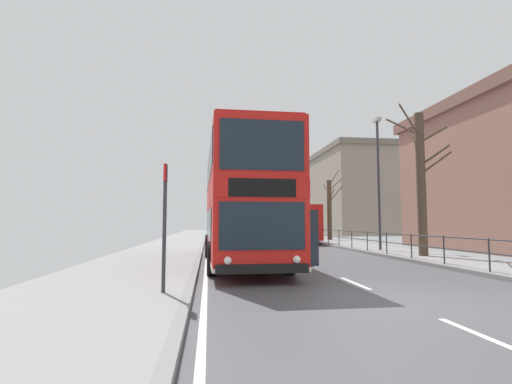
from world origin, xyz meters
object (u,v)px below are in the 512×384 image
(background_bus_far_lane, at_px, (288,223))
(bare_tree_far_01, at_px, (300,201))
(bus_stop_sign_near, at_px, (165,213))
(background_building_01, at_px, (361,192))
(double_decker_bus_main, at_px, (242,203))
(bare_tree_far_02, at_px, (421,179))
(street_lamp_far_side, at_px, (378,172))
(bare_tree_far_00, at_px, (330,208))

(background_bus_far_lane, distance_m, bare_tree_far_01, 6.50)
(background_bus_far_lane, xyz_separation_m, bus_stop_sign_near, (-7.66, -23.45, 0.20))
(bare_tree_far_01, distance_m, background_building_01, 18.67)
(bus_stop_sign_near, relative_size, background_building_01, 0.16)
(double_decker_bus_main, height_order, background_bus_far_lane, double_decker_bus_main)
(double_decker_bus_main, relative_size, bus_stop_sign_near, 3.82)
(background_bus_far_lane, height_order, bare_tree_far_02, bare_tree_far_02)
(bare_tree_far_02, bearing_deg, street_lamp_far_side, 95.06)
(bus_stop_sign_near, xyz_separation_m, background_building_01, (22.33, 42.97, 4.13))
(bare_tree_far_00, height_order, bare_tree_far_01, bare_tree_far_01)
(bare_tree_far_01, height_order, background_building_01, background_building_01)
(double_decker_bus_main, bearing_deg, bare_tree_far_00, 62.06)
(bare_tree_far_02, xyz_separation_m, background_building_01, (11.85, 35.26, 2.38))
(double_decker_bus_main, height_order, bare_tree_far_00, bare_tree_far_00)
(bare_tree_far_00, height_order, background_building_01, background_building_01)
(double_decker_bus_main, distance_m, background_bus_far_lane, 17.97)
(bus_stop_sign_near, distance_m, bare_tree_far_00, 26.25)
(street_lamp_far_side, height_order, bare_tree_far_02, street_lamp_far_side)
(bus_stop_sign_near, bearing_deg, bare_tree_far_00, 64.32)
(bare_tree_far_02, height_order, background_building_01, background_building_01)
(double_decker_bus_main, height_order, bus_stop_sign_near, double_decker_bus_main)
(bare_tree_far_00, relative_size, bare_tree_far_02, 0.93)
(double_decker_bus_main, xyz_separation_m, bare_tree_far_01, (7.84, 22.74, 1.45))
(street_lamp_far_side, xyz_separation_m, bare_tree_far_01, (-0.12, 17.73, -0.55))
(background_building_01, bearing_deg, street_lamp_far_side, -111.05)
(bare_tree_far_00, relative_size, background_building_01, 0.36)
(bare_tree_far_01, xyz_separation_m, background_building_01, (12.29, 13.89, 2.11))
(street_lamp_far_side, bearing_deg, bus_stop_sign_near, -131.82)
(background_bus_far_lane, xyz_separation_m, background_building_01, (14.67, 19.52, 4.33))
(double_decker_bus_main, bearing_deg, street_lamp_far_side, 32.18)
(bus_stop_sign_near, relative_size, street_lamp_far_side, 0.38)
(background_bus_far_lane, bearing_deg, background_building_01, 53.08)
(bus_stop_sign_near, distance_m, street_lamp_far_side, 15.45)
(bare_tree_far_00, xyz_separation_m, bare_tree_far_01, (-1.33, 5.44, 0.98))
(bare_tree_far_00, bearing_deg, background_building_01, 60.43)
(street_lamp_far_side, height_order, background_building_01, background_building_01)
(double_decker_bus_main, height_order, bare_tree_far_02, bare_tree_far_02)
(double_decker_bus_main, height_order, street_lamp_far_side, street_lamp_far_side)
(double_decker_bus_main, bearing_deg, background_bus_far_lane, 72.27)
(background_bus_far_lane, xyz_separation_m, street_lamp_far_side, (2.50, -12.09, 2.77))
(background_bus_far_lane, distance_m, background_building_01, 24.80)
(street_lamp_far_side, relative_size, bare_tree_far_02, 1.11)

